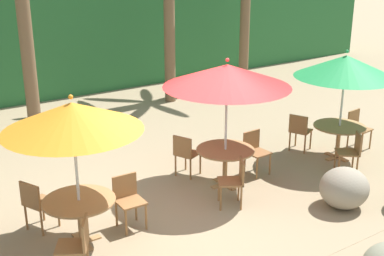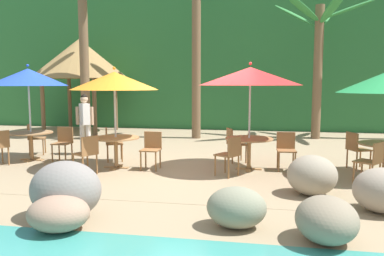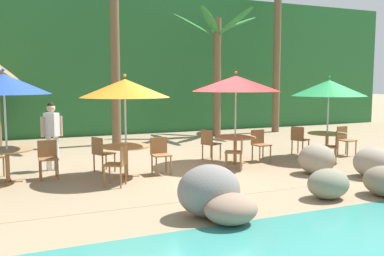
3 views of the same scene
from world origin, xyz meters
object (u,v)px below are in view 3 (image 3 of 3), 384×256
chair_blue_seaward (48,156)px  dining_table_orange (126,151)px  dining_table_blue (7,155)px  chair_orange_left (119,162)px  umbrella_red (236,84)px  waiter_in_white (52,131)px  umbrella_green (329,88)px  dining_table_red (235,141)px  dining_table_green (327,137)px  chair_green_inland (299,138)px  chair_green_left (332,145)px  chair_red_seaward (260,143)px  umbrella_blue (4,84)px  palm_tree_fourth (277,22)px  chair_green_seaward (345,138)px  palm_tree_second (115,11)px  chair_red_inland (209,142)px  chair_red_left (237,150)px  chair_orange_inland (101,152)px  umbrella_orange (125,88)px  chair_orange_seaward (160,152)px  palm_tree_third (218,53)px

chair_blue_seaward → dining_table_orange: size_ratio=0.79×
dining_table_blue → chair_orange_left: chair_orange_left is taller
umbrella_red → waiter_in_white: umbrella_red is taller
umbrella_green → umbrella_red: bearing=174.2°
dining_table_red → dining_table_green: size_ratio=1.00×
chair_green_inland → chair_green_left: size_ratio=1.00×
chair_green_inland → chair_red_seaward: bearing=-168.2°
umbrella_blue → waiter_in_white: (1.03, 0.99, -1.17)m
umbrella_red → palm_tree_fourth: palm_tree_fourth is taller
umbrella_red → umbrella_green: size_ratio=1.05×
dining_table_blue → dining_table_green: bearing=-2.6°
umbrella_blue → waiter_in_white: 1.84m
chair_green_seaward → chair_green_left: same height
palm_tree_second → chair_blue_seaward: bearing=-119.8°
waiter_in_white → chair_red_inland: bearing=-4.6°
waiter_in_white → chair_green_seaward: bearing=-8.2°
dining_table_orange → chair_green_seaward: (6.78, 0.30, -0.10)m
umbrella_red → palm_tree_second: bearing=112.6°
chair_red_left → chair_green_seaward: bearing=9.3°
dining_table_blue → chair_red_seaward: chair_red_seaward is taller
umbrella_red → chair_green_inland: size_ratio=2.85×
chair_orange_left → palm_tree_second: palm_tree_second is taller
umbrella_green → chair_green_left: 1.74m
dining_table_red → chair_orange_inland: bearing=174.5°
dining_table_red → chair_green_seaward: size_ratio=1.26×
dining_table_red → chair_green_inland: (2.44, 0.45, -0.10)m
chair_blue_seaward → palm_tree_second: palm_tree_second is taller
chair_orange_inland → chair_red_inland: bearing=7.6°
umbrella_blue → umbrella_orange: (2.51, -0.50, -0.10)m
chair_red_seaward → chair_green_inland: (1.60, 0.33, 0.00)m
dining_table_blue → chair_red_inland: (5.20, 0.66, -0.10)m
chair_red_left → chair_green_seaward: (4.06, 0.66, 0.00)m
chair_orange_left → chair_red_seaward: (4.29, 1.30, 0.00)m
dining_table_orange → chair_red_left: (2.72, -0.37, -0.10)m
dining_table_red → chair_green_seaward: (3.69, -0.11, -0.10)m
waiter_in_white → chair_blue_seaward: bearing=-101.4°
chair_orange_seaward → chair_red_left: 1.92m
chair_red_seaward → palm_tree_fourth: (4.46, 5.75, 4.29)m
umbrella_blue → dining_table_blue: bearing=0.0°
chair_green_seaward → palm_tree_third: 6.49m
chair_orange_seaward → chair_blue_seaward: bearing=168.0°
chair_orange_seaward → palm_tree_second: palm_tree_second is taller
chair_red_seaward → waiter_in_white: (-5.43, 0.97, 0.47)m
chair_red_inland → chair_green_left: same height
chair_blue_seaward → waiter_in_white: waiter_in_white is taller
chair_red_seaward → chair_green_inland: size_ratio=1.00×
chair_green_seaward → chair_orange_inland: bearing=176.5°
chair_blue_seaward → umbrella_green: size_ratio=0.37×
chair_orange_seaward → waiter_in_white: 2.78m
umbrella_blue → umbrella_red: size_ratio=1.00×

